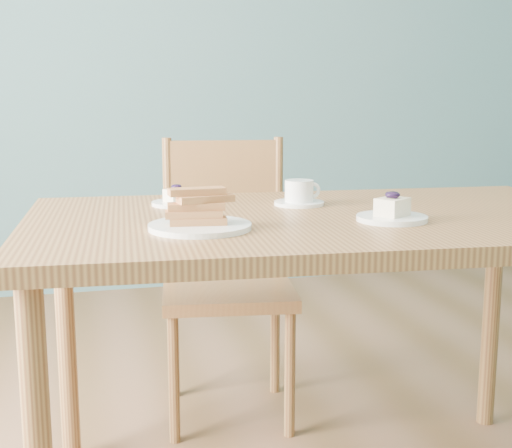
# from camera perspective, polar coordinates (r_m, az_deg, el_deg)

# --- Properties ---
(dining_table) EXTENTS (1.58, 0.97, 0.82)m
(dining_table) POSITION_cam_1_polar(r_m,az_deg,el_deg) (1.87, 5.50, -1.71)
(dining_table) COLOR #9B6D3B
(dining_table) RESTS_ON ground
(dining_chair) EXTENTS (0.50, 0.48, 0.97)m
(dining_chair) POSITION_cam_1_polar(r_m,az_deg,el_deg) (2.50, -2.34, -4.20)
(dining_chair) COLOR #9B6D3B
(dining_chair) RESTS_ON ground
(cheesecake_plate_near) EXTENTS (0.17, 0.17, 0.07)m
(cheesecake_plate_near) POSITION_cam_1_polar(r_m,az_deg,el_deg) (1.79, 10.83, 0.84)
(cheesecake_plate_near) COLOR white
(cheesecake_plate_near) RESTS_ON dining_table
(cheesecake_plate_far) EXTENTS (0.14, 0.14, 0.06)m
(cheesecake_plate_far) POSITION_cam_1_polar(r_m,az_deg,el_deg) (2.01, -6.36, 1.94)
(cheesecake_plate_far) COLOR white
(cheesecake_plate_far) RESTS_ON dining_table
(coffee_cup) EXTENTS (0.14, 0.14, 0.07)m
(coffee_cup) POSITION_cam_1_polar(r_m,az_deg,el_deg) (2.01, 3.50, 2.38)
(coffee_cup) COLOR white
(coffee_cup) RESTS_ON dining_table
(biscotti_plate) EXTENTS (0.24, 0.24, 0.10)m
(biscotti_plate) POSITION_cam_1_polar(r_m,az_deg,el_deg) (1.65, -4.52, 0.59)
(biscotti_plate) COLOR white
(biscotti_plate) RESTS_ON dining_table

